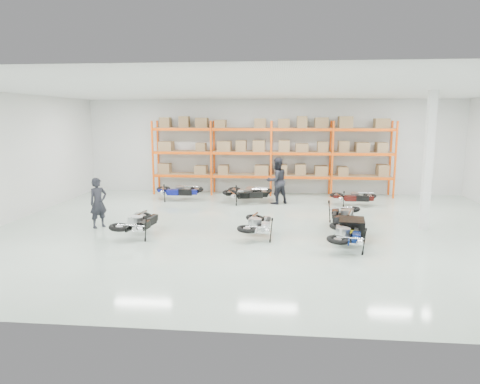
# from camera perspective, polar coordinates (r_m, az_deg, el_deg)

# --- Properties ---
(room) EXTENTS (18.00, 18.00, 18.00)m
(room) POSITION_cam_1_polar(r_m,az_deg,el_deg) (13.86, 3.57, 4.09)
(room) COLOR silver
(room) RESTS_ON ground
(pallet_rack) EXTENTS (11.28, 0.98, 3.62)m
(pallet_rack) POSITION_cam_1_polar(r_m,az_deg,el_deg) (20.28, 4.19, 5.95)
(pallet_rack) COLOR #FD560D
(pallet_rack) RESTS_ON ground
(structural_column) EXTENTS (0.25, 0.25, 4.50)m
(structural_column) POSITION_cam_1_polar(r_m,az_deg,el_deg) (15.11, 23.80, 3.75)
(structural_column) COLOR white
(structural_column) RESTS_ON ground
(moto_blue_centre) EXTENTS (1.13, 1.85, 1.13)m
(moto_blue_centre) POSITION_cam_1_polar(r_m,az_deg,el_deg) (12.39, 14.00, -4.97)
(moto_blue_centre) COLOR #081A53
(moto_blue_centre) RESTS_ON ground
(moto_silver_left) EXTENTS (1.03, 1.80, 1.12)m
(moto_silver_left) POSITION_cam_1_polar(r_m,az_deg,el_deg) (13.15, 2.39, -3.84)
(moto_silver_left) COLOR #A9ABAF
(moto_silver_left) RESTS_ON ground
(moto_black_far_left) EXTENTS (1.15, 1.92, 1.17)m
(moto_black_far_left) POSITION_cam_1_polar(r_m,az_deg,el_deg) (13.64, -13.44, -3.49)
(moto_black_far_left) COLOR black
(moto_black_far_left) RESTS_ON ground
(moto_touring_right) EXTENTS (1.20, 1.96, 1.18)m
(moto_touring_right) POSITION_cam_1_polar(r_m,az_deg,el_deg) (14.77, 13.70, -2.46)
(moto_touring_right) COLOR black
(moto_touring_right) RESTS_ON ground
(trailer) EXTENTS (0.86, 1.59, 0.65)m
(trailer) POSITION_cam_1_polar(r_m,az_deg,el_deg) (13.27, 14.64, -4.68)
(trailer) COLOR black
(trailer) RESTS_ON ground
(moto_back_a) EXTENTS (1.84, 0.92, 1.19)m
(moto_back_a) POSITION_cam_1_polar(r_m,az_deg,el_deg) (19.17, -8.19, 0.54)
(moto_back_a) COLOR navy
(moto_back_a) RESTS_ON ground
(moto_back_b) EXTENTS (1.78, 1.00, 1.11)m
(moto_back_b) POSITION_cam_1_polar(r_m,az_deg,el_deg) (18.97, 1.20, 0.42)
(moto_back_b) COLOR #A0A5A9
(moto_back_b) RESTS_ON ground
(moto_back_c) EXTENTS (1.92, 1.18, 1.16)m
(moto_back_c) POSITION_cam_1_polar(r_m,az_deg,el_deg) (18.29, 0.95, 0.14)
(moto_back_c) COLOR black
(moto_back_c) RESTS_ON ground
(moto_back_d) EXTENTS (1.65, 0.86, 1.05)m
(moto_back_d) POSITION_cam_1_polar(r_m,az_deg,el_deg) (18.38, 14.93, -0.30)
(moto_back_d) COLOR #3C0D0C
(moto_back_d) RESTS_ON ground
(person_left) EXTENTS (0.69, 0.73, 1.68)m
(person_left) POSITION_cam_1_polar(r_m,az_deg,el_deg) (15.02, -18.37, -1.38)
(person_left) COLOR black
(person_left) RESTS_ON ground
(person_back) EXTENTS (1.21, 1.15, 1.98)m
(person_back) POSITION_cam_1_polar(r_m,az_deg,el_deg) (18.25, 4.92, 1.49)
(person_back) COLOR #212229
(person_back) RESTS_ON ground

